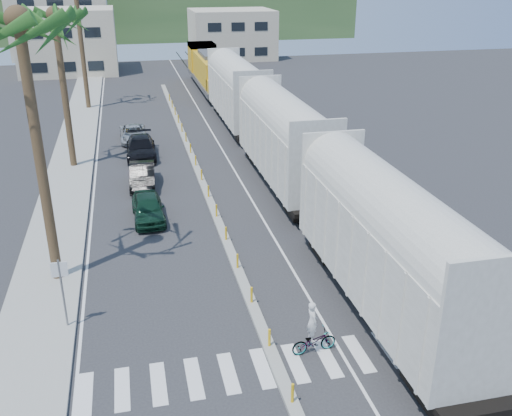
{
  "coord_description": "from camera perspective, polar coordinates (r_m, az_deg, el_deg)",
  "views": [
    {
      "loc": [
        -4.32,
        -17.68,
        12.97
      ],
      "look_at": [
        1.43,
        7.42,
        2.0
      ],
      "focal_mm": 40.0,
      "sensor_mm": 36.0,
      "label": 1
    }
  ],
  "objects": [
    {
      "name": "car_second",
      "position": [
        36.84,
        -11.3,
        3.2
      ],
      "size": [
        1.96,
        4.55,
        1.45
      ],
      "primitive_type": "imported",
      "rotation": [
        0.0,
        0.0,
        -0.05
      ],
      "color": "black",
      "rests_on": "ground"
    },
    {
      "name": "buildings",
      "position": [
        89.77,
        -14.82,
        16.86
      ],
      "size": [
        38.0,
        27.0,
        10.0
      ],
      "color": "#B4A98F",
      "rests_on": "ground"
    },
    {
      "name": "car_rear",
      "position": [
        46.84,
        -12.16,
        7.27
      ],
      "size": [
        2.28,
        4.57,
        1.24
      ],
      "primitive_type": "imported",
      "rotation": [
        0.0,
        0.0,
        0.02
      ],
      "color": "#B1B4B7",
      "rests_on": "ground"
    },
    {
      "name": "lane_markings",
      "position": [
        44.66,
        -9.6,
        5.87
      ],
      "size": [
        9.42,
        90.0,
        0.01
      ],
      "color": "silver",
      "rests_on": "ground"
    },
    {
      "name": "freight_train",
      "position": [
        41.08,
        0.62,
        8.89
      ],
      "size": [
        3.0,
        60.94,
        5.85
      ],
      "color": "#B9B6A9",
      "rests_on": "ground"
    },
    {
      "name": "car_third",
      "position": [
        42.57,
        -11.44,
        5.93
      ],
      "size": [
        2.24,
        5.2,
        1.49
      ],
      "primitive_type": "imported",
      "rotation": [
        0.0,
        0.0,
        -0.01
      ],
      "color": "black",
      "rests_on": "ground"
    },
    {
      "name": "crosswalk",
      "position": [
        20.8,
        2.03,
        -15.5
      ],
      "size": [
        14.0,
        2.2,
        0.01
      ],
      "primitive_type": "cube",
      "color": "silver",
      "rests_on": "ground"
    },
    {
      "name": "car_lead",
      "position": [
        31.85,
        -10.75,
        0.01
      ],
      "size": [
        1.92,
        4.26,
        1.42
      ],
      "primitive_type": "imported",
      "rotation": [
        0.0,
        0.0,
        0.03
      ],
      "color": "black",
      "rests_on": "ground"
    },
    {
      "name": "cyclist",
      "position": [
        21.13,
        5.77,
        -12.66
      ],
      "size": [
        0.96,
        1.83,
        2.11
      ],
      "rotation": [
        0.0,
        0.0,
        1.68
      ],
      "color": "#9EA0A5",
      "rests_on": "ground"
    },
    {
      "name": "hillside",
      "position": [
        117.97,
        -11.42,
        19.27
      ],
      "size": [
        80.0,
        20.0,
        12.0
      ],
      "primitive_type": "cube",
      "color": "#385628",
      "rests_on": "ground"
    },
    {
      "name": "palm_trees",
      "position": [
        40.61,
        -19.29,
        18.83
      ],
      "size": [
        3.5,
        37.2,
        13.75
      ],
      "color": "brown",
      "rests_on": "ground"
    },
    {
      "name": "street_sign",
      "position": [
        22.74,
        -18.88,
        -7.22
      ],
      "size": [
        0.6,
        0.08,
        3.0
      ],
      "color": "slate",
      "rests_on": "ground"
    },
    {
      "name": "ground",
      "position": [
        22.35,
        0.69,
        -12.4
      ],
      "size": [
        140.0,
        140.0,
        0.0
      ],
      "primitive_type": "plane",
      "color": "#28282B",
      "rests_on": "ground"
    },
    {
      "name": "sidewalk",
      "position": [
        44.78,
        -17.76,
        5.23
      ],
      "size": [
        3.0,
        90.0,
        0.15
      ],
      "primitive_type": "cube",
      "color": "gray",
      "rests_on": "ground"
    },
    {
      "name": "rails",
      "position": [
        48.38,
        -1.33,
        7.56
      ],
      "size": [
        1.56,
        100.0,
        0.06
      ],
      "color": "black",
      "rests_on": "ground"
    },
    {
      "name": "median",
      "position": [
        40.02,
        -6.03,
        4.16
      ],
      "size": [
        0.45,
        60.0,
        0.85
      ],
      "color": "gray",
      "rests_on": "ground"
    }
  ]
}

